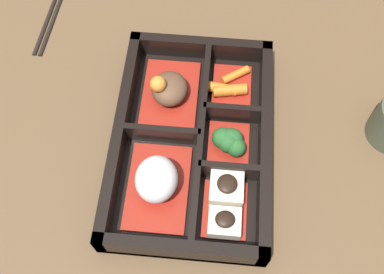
{
  "coord_description": "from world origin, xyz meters",
  "views": [
    {
      "loc": [
        -0.27,
        -0.02,
        0.55
      ],
      "look_at": [
        0.0,
        0.0,
        0.03
      ],
      "focal_mm": 42.0,
      "sensor_mm": 36.0,
      "label": 1
    }
  ],
  "objects": [
    {
      "name": "chopsticks",
      "position": [
        0.23,
        0.24,
        0.0
      ],
      "size": [
        0.21,
        0.03,
        0.01
      ],
      "color": "black",
      "rests_on": "ground_plane"
    },
    {
      "name": "bowl_tofu",
      "position": [
        -0.09,
        -0.05,
        0.02
      ],
      "size": [
        0.08,
        0.05,
        0.03
      ],
      "color": "maroon",
      "rests_on": "bento_base"
    },
    {
      "name": "bento_rim",
      "position": [
        -0.0,
        -0.0,
        0.02
      ],
      "size": [
        0.31,
        0.2,
        0.04
      ],
      "color": "black",
      "rests_on": "ground_plane"
    },
    {
      "name": "bowl_stew",
      "position": [
        0.07,
        0.04,
        0.03
      ],
      "size": [
        0.12,
        0.08,
        0.05
      ],
      "color": "maroon",
      "rests_on": "bento_base"
    },
    {
      "name": "bowl_carrots",
      "position": [
        0.09,
        -0.05,
        0.02
      ],
      "size": [
        0.08,
        0.06,
        0.02
      ],
      "color": "maroon",
      "rests_on": "bento_base"
    },
    {
      "name": "bowl_rice",
      "position": [
        -0.07,
        0.04,
        0.03
      ],
      "size": [
        0.12,
        0.08,
        0.05
      ],
      "color": "maroon",
      "rests_on": "bento_base"
    },
    {
      "name": "bowl_greens",
      "position": [
        -0.0,
        -0.05,
        0.03
      ],
      "size": [
        0.06,
        0.05,
        0.03
      ],
      "color": "maroon",
      "rests_on": "bento_base"
    },
    {
      "name": "bento_base",
      "position": [
        0.0,
        0.0,
        0.01
      ],
      "size": [
        0.31,
        0.2,
        0.01
      ],
      "color": "black",
      "rests_on": "ground_plane"
    },
    {
      "name": "ground_plane",
      "position": [
        0.0,
        0.0,
        0.0
      ],
      "size": [
        3.0,
        3.0,
        0.0
      ],
      "primitive_type": "plane",
      "color": "brown"
    }
  ]
}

